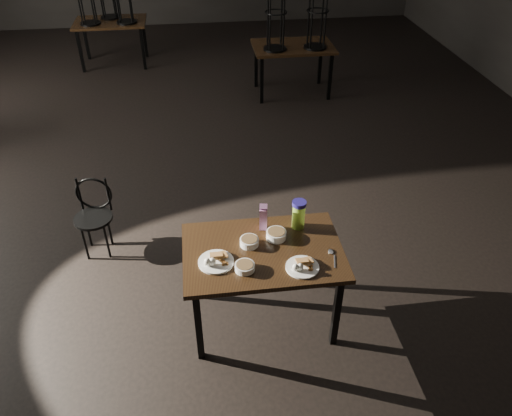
{
  "coord_description": "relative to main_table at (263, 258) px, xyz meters",
  "views": [
    {
      "loc": [
        0.09,
        -5.29,
        3.22
      ],
      "look_at": [
        0.51,
        -2.11,
        0.85
      ],
      "focal_mm": 35.0,
      "sensor_mm": 36.0,
      "label": 1
    }
  ],
  "objects": [
    {
      "name": "juice_carton",
      "position": [
        0.04,
        0.26,
        0.19
      ],
      "size": [
        0.07,
        0.07,
        0.24
      ],
      "color": "#811773",
      "rests_on": "main_table"
    },
    {
      "name": "main_table",
      "position": [
        0.0,
        0.0,
        0.0
      ],
      "size": [
        1.2,
        0.8,
        0.75
      ],
      "color": "black",
      "rests_on": "ground"
    },
    {
      "name": "plate_right",
      "position": [
        0.25,
        -0.23,
        0.1
      ],
      "size": [
        0.24,
        0.24,
        0.08
      ],
      "color": "white",
      "rests_on": "main_table"
    },
    {
      "name": "bg_table_right",
      "position": [
        1.11,
        4.5,
        0.08
      ],
      "size": [
        1.2,
        0.8,
        1.48
      ],
      "color": "black",
      "rests_on": "ground"
    },
    {
      "name": "bowl_far",
      "position": [
        0.12,
        0.13,
        0.11
      ],
      "size": [
        0.16,
        0.16,
        0.06
      ],
      "color": "white",
      "rests_on": "main_table"
    },
    {
      "name": "water_bottle",
      "position": [
        0.31,
        0.24,
        0.2
      ],
      "size": [
        0.14,
        0.14,
        0.24
      ],
      "color": "#A8DC40",
      "rests_on": "main_table"
    },
    {
      "name": "spoon",
      "position": [
        0.5,
        -0.1,
        0.08
      ],
      "size": [
        0.06,
        0.21,
        0.01
      ],
      "color": "silver",
      "rests_on": "main_table"
    },
    {
      "name": "bowl_near",
      "position": [
        -0.09,
        0.08,
        0.11
      ],
      "size": [
        0.14,
        0.14,
        0.06
      ],
      "color": "white",
      "rests_on": "main_table"
    },
    {
      "name": "bg_table_far",
      "position": [
        -1.75,
        6.18,
        0.11
      ],
      "size": [
        1.2,
        0.8,
        1.48
      ],
      "color": "black",
      "rests_on": "ground"
    },
    {
      "name": "plate_left",
      "position": [
        -0.36,
        -0.09,
        0.1
      ],
      "size": [
        0.26,
        0.26,
        0.08
      ],
      "color": "white",
      "rests_on": "main_table"
    },
    {
      "name": "bentwood_chair",
      "position": [
        -1.43,
        1.1,
        -0.23
      ],
      "size": [
        0.37,
        0.36,
        0.75
      ],
      "rotation": [
        0.0,
        0.0,
        -0.13
      ],
      "color": "black",
      "rests_on": "ground"
    },
    {
      "name": "bowl_big",
      "position": [
        -0.16,
        -0.19,
        0.11
      ],
      "size": [
        0.14,
        0.14,
        0.05
      ],
      "color": "white",
      "rests_on": "main_table"
    }
  ]
}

